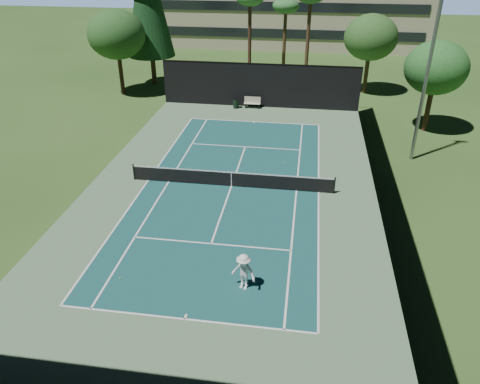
# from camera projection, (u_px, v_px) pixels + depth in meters

# --- Properties ---
(ground) EXTENTS (160.00, 160.00, 0.00)m
(ground) POSITION_uv_depth(u_px,v_px,m) (231.00, 186.00, 29.68)
(ground) COLOR #2E511E
(ground) RESTS_ON ground
(apron_slab) EXTENTS (18.00, 32.00, 0.01)m
(apron_slab) POSITION_uv_depth(u_px,v_px,m) (231.00, 186.00, 29.68)
(apron_slab) COLOR #587A55
(apron_slab) RESTS_ON ground
(court_surface) EXTENTS (10.97, 23.77, 0.01)m
(court_surface) POSITION_uv_depth(u_px,v_px,m) (231.00, 186.00, 29.68)
(court_surface) COLOR #184D4D
(court_surface) RESTS_ON ground
(court_lines) EXTENTS (11.07, 23.87, 0.01)m
(court_lines) POSITION_uv_depth(u_px,v_px,m) (231.00, 186.00, 29.67)
(court_lines) COLOR white
(court_lines) RESTS_ON ground
(tennis_net) EXTENTS (12.90, 0.10, 1.10)m
(tennis_net) POSITION_uv_depth(u_px,v_px,m) (231.00, 179.00, 29.41)
(tennis_net) COLOR black
(tennis_net) RESTS_ON ground
(fence) EXTENTS (18.04, 32.05, 4.03)m
(fence) POSITION_uv_depth(u_px,v_px,m) (231.00, 157.00, 28.77)
(fence) COLOR black
(fence) RESTS_ON ground
(player) EXTENTS (1.33, 1.03, 1.81)m
(player) POSITION_uv_depth(u_px,v_px,m) (244.00, 272.00, 20.68)
(player) COLOR white
(player) RESTS_ON ground
(tennis_ball_a) EXTENTS (0.07, 0.07, 0.07)m
(tennis_ball_a) POSITION_uv_depth(u_px,v_px,m) (120.00, 278.00, 21.67)
(tennis_ball_a) COLOR #E5F337
(tennis_ball_a) RESTS_ON ground
(tennis_ball_b) EXTENTS (0.08, 0.08, 0.08)m
(tennis_ball_b) POSITION_uv_depth(u_px,v_px,m) (191.00, 168.00, 31.92)
(tennis_ball_b) COLOR #B5CF2F
(tennis_ball_b) RESTS_ON ground
(tennis_ball_c) EXTENTS (0.08, 0.08, 0.08)m
(tennis_ball_c) POSITION_uv_depth(u_px,v_px,m) (283.00, 162.00, 32.73)
(tennis_ball_c) COLOR gold
(tennis_ball_c) RESTS_ON ground
(tennis_ball_d) EXTENTS (0.06, 0.06, 0.06)m
(tennis_ball_d) POSITION_uv_depth(u_px,v_px,m) (160.00, 151.00, 34.58)
(tennis_ball_d) COLOR #C0D430
(tennis_ball_d) RESTS_ON ground
(park_bench) EXTENTS (1.50, 0.45, 1.02)m
(park_bench) POSITION_uv_depth(u_px,v_px,m) (252.00, 102.00, 43.03)
(park_bench) COLOR beige
(park_bench) RESTS_ON ground
(trash_bin) EXTENTS (0.56, 0.56, 0.95)m
(trash_bin) POSITION_uv_depth(u_px,v_px,m) (236.00, 103.00, 42.99)
(trash_bin) COLOR black
(trash_bin) RESTS_ON ground
(palm_a) EXTENTS (2.80, 2.80, 9.32)m
(palm_a) POSITION_uv_depth(u_px,v_px,m) (250.00, 2.00, 46.83)
(palm_a) COLOR #41281C
(palm_a) RESTS_ON ground
(palm_b) EXTENTS (2.80, 2.80, 8.42)m
(palm_b) POSITION_uv_depth(u_px,v_px,m) (286.00, 9.00, 48.51)
(palm_b) COLOR #4C3520
(palm_b) RESTS_ON ground
(palm_c) EXTENTS (2.80, 2.80, 9.77)m
(palm_c) POSITION_uv_depth(u_px,v_px,m) (310.00, 0.00, 44.99)
(palm_c) COLOR #4D3321
(palm_c) RESTS_ON ground
(decid_tree_a) EXTENTS (5.12, 5.12, 7.62)m
(decid_tree_a) POSITION_uv_depth(u_px,v_px,m) (371.00, 37.00, 44.87)
(decid_tree_a) COLOR #47341E
(decid_tree_a) RESTS_ON ground
(decid_tree_b) EXTENTS (4.80, 4.80, 7.14)m
(decid_tree_b) POSITION_uv_depth(u_px,v_px,m) (436.00, 68.00, 35.84)
(decid_tree_b) COLOR #4D3221
(decid_tree_b) RESTS_ON ground
(decid_tree_c) EXTENTS (5.44, 5.44, 8.09)m
(decid_tree_c) POSITION_uv_depth(u_px,v_px,m) (116.00, 35.00, 44.34)
(decid_tree_c) COLOR #3F291B
(decid_tree_c) RESTS_ON ground
(campus_building) EXTENTS (40.50, 12.50, 8.30)m
(campus_building) POSITION_uv_depth(u_px,v_px,m) (283.00, 13.00, 67.55)
(campus_building) COLOR #BEB193
(campus_building) RESTS_ON ground
(light_pole) EXTENTS (0.90, 0.25, 12.22)m
(light_pole) POSITION_uv_depth(u_px,v_px,m) (428.00, 68.00, 30.24)
(light_pole) COLOR gray
(light_pole) RESTS_ON ground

